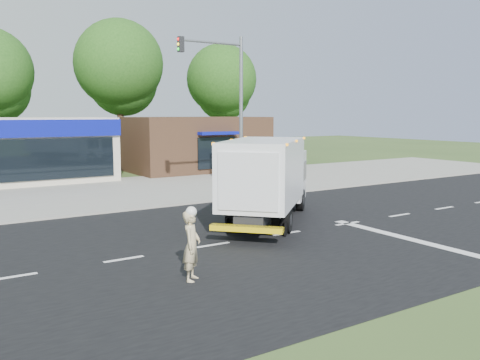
% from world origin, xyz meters
% --- Properties ---
extents(ground, '(120.00, 120.00, 0.00)m').
position_xyz_m(ground, '(0.00, 0.00, 0.00)').
color(ground, '#385123').
rests_on(ground, ground).
extents(road_asphalt, '(60.00, 14.00, 0.02)m').
position_xyz_m(road_asphalt, '(0.00, 0.00, 0.00)').
color(road_asphalt, black).
rests_on(road_asphalt, ground).
extents(sidewalk, '(60.00, 2.40, 0.12)m').
position_xyz_m(sidewalk, '(0.00, 8.20, 0.06)').
color(sidewalk, gray).
rests_on(sidewalk, ground).
extents(parking_apron, '(60.00, 9.00, 0.02)m').
position_xyz_m(parking_apron, '(0.00, 14.00, 0.01)').
color(parking_apron, gray).
rests_on(parking_apron, ground).
extents(lane_markings, '(55.20, 7.00, 0.01)m').
position_xyz_m(lane_markings, '(1.35, -1.35, 0.02)').
color(lane_markings, silver).
rests_on(lane_markings, road_asphalt).
extents(ems_box_truck, '(6.98, 6.77, 3.30)m').
position_xyz_m(ems_box_truck, '(0.48, 1.84, 1.90)').
color(ems_box_truck, black).
rests_on(ems_box_truck, ground).
extents(emergency_worker, '(0.77, 0.78, 1.92)m').
position_xyz_m(emergency_worker, '(-5.18, -2.74, 0.94)').
color(emergency_worker, tan).
rests_on(emergency_worker, ground).
extents(brown_storefront, '(10.00, 6.70, 4.00)m').
position_xyz_m(brown_storefront, '(7.00, 19.98, 2.00)').
color(brown_storefront, '#382316').
rests_on(brown_storefront, ground).
extents(traffic_signal_pole, '(3.51, 0.25, 8.00)m').
position_xyz_m(traffic_signal_pole, '(2.35, 7.60, 4.92)').
color(traffic_signal_pole, gray).
rests_on(traffic_signal_pole, ground).
extents(background_trees, '(36.77, 7.39, 12.10)m').
position_xyz_m(background_trees, '(-0.85, 28.16, 7.38)').
color(background_trees, '#332114').
rests_on(background_trees, ground).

